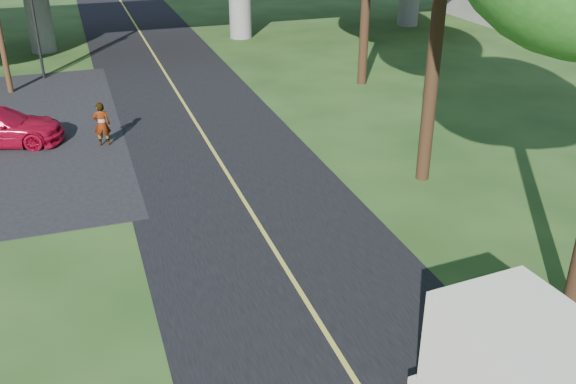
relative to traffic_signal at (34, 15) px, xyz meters
name	(u,v)px	position (x,y,z in m)	size (l,w,h in m)	color
road	(238,191)	(6.00, -16.00, -3.19)	(7.00, 90.00, 0.02)	black
lane_line	(238,191)	(6.00, -16.00, -3.17)	(0.12, 90.00, 0.01)	gold
traffic_signal	(34,15)	(0.00, 0.00, 0.00)	(0.18, 0.22, 5.20)	black
pedestrian	(102,124)	(2.20, -10.44, -2.35)	(0.62, 0.41, 1.71)	gray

